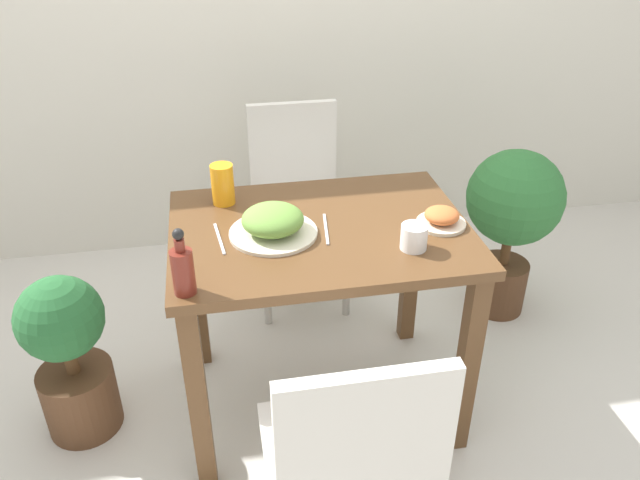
{
  "coord_description": "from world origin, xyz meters",
  "views": [
    {
      "loc": [
        -0.32,
        -1.75,
        1.77
      ],
      "look_at": [
        0.0,
        0.0,
        0.71
      ],
      "focal_mm": 35.0,
      "sensor_mm": 36.0,
      "label": 1
    }
  ],
  "objects_px": {
    "juice_glass": "(223,184)",
    "sauce_bottle": "(183,269)",
    "food_plate": "(273,222)",
    "potted_plant_left": "(69,353)",
    "chair_near": "(352,461)",
    "potted_plant_right": "(512,213)",
    "side_plate": "(442,218)",
    "chair_far": "(297,194)",
    "drink_cup": "(414,237)"
  },
  "relations": [
    {
      "from": "chair_far",
      "to": "potted_plant_right",
      "type": "xyz_separation_m",
      "value": [
        0.89,
        -0.34,
        -0.01
      ]
    },
    {
      "from": "chair_far",
      "to": "drink_cup",
      "type": "relative_size",
      "value": 10.82
    },
    {
      "from": "food_plate",
      "to": "juice_glass",
      "type": "distance_m",
      "value": 0.29
    },
    {
      "from": "food_plate",
      "to": "juice_glass",
      "type": "bearing_deg",
      "value": 119.71
    },
    {
      "from": "chair_near",
      "to": "potted_plant_right",
      "type": "xyz_separation_m",
      "value": [
        0.98,
        1.16,
        -0.01
      ]
    },
    {
      "from": "drink_cup",
      "to": "juice_glass",
      "type": "relative_size",
      "value": 0.58
    },
    {
      "from": "juice_glass",
      "to": "potted_plant_right",
      "type": "relative_size",
      "value": 0.18
    },
    {
      "from": "drink_cup",
      "to": "sauce_bottle",
      "type": "height_order",
      "value": "sauce_bottle"
    },
    {
      "from": "juice_glass",
      "to": "food_plate",
      "type": "bearing_deg",
      "value": -60.29
    },
    {
      "from": "juice_glass",
      "to": "sauce_bottle",
      "type": "relative_size",
      "value": 0.71
    },
    {
      "from": "food_plate",
      "to": "sauce_bottle",
      "type": "bearing_deg",
      "value": -135.28
    },
    {
      "from": "chair_near",
      "to": "potted_plant_left",
      "type": "bearing_deg",
      "value": -42.81
    },
    {
      "from": "food_plate",
      "to": "sauce_bottle",
      "type": "distance_m",
      "value": 0.39
    },
    {
      "from": "potted_plant_right",
      "to": "chair_near",
      "type": "bearing_deg",
      "value": -130.13
    },
    {
      "from": "juice_glass",
      "to": "potted_plant_left",
      "type": "height_order",
      "value": "juice_glass"
    },
    {
      "from": "chair_far",
      "to": "potted_plant_left",
      "type": "height_order",
      "value": "chair_far"
    },
    {
      "from": "chair_far",
      "to": "sauce_bottle",
      "type": "height_order",
      "value": "sauce_bottle"
    },
    {
      "from": "chair_near",
      "to": "side_plate",
      "type": "distance_m",
      "value": 0.86
    },
    {
      "from": "potted_plant_right",
      "to": "sauce_bottle",
      "type": "bearing_deg",
      "value": -151.96
    },
    {
      "from": "food_plate",
      "to": "potted_plant_left",
      "type": "height_order",
      "value": "food_plate"
    },
    {
      "from": "food_plate",
      "to": "side_plate",
      "type": "height_order",
      "value": "food_plate"
    },
    {
      "from": "potted_plant_right",
      "to": "chair_far",
      "type": "bearing_deg",
      "value": 159.28
    },
    {
      "from": "food_plate",
      "to": "sauce_bottle",
      "type": "relative_size",
      "value": 1.41
    },
    {
      "from": "juice_glass",
      "to": "sauce_bottle",
      "type": "xyz_separation_m",
      "value": [
        -0.13,
        -0.53,
        0.01
      ]
    },
    {
      "from": "chair_far",
      "to": "potted_plant_left",
      "type": "bearing_deg",
      "value": -140.98
    },
    {
      "from": "chair_near",
      "to": "side_plate",
      "type": "height_order",
      "value": "chair_near"
    },
    {
      "from": "food_plate",
      "to": "potted_plant_left",
      "type": "bearing_deg",
      "value": 176.29
    },
    {
      "from": "food_plate",
      "to": "drink_cup",
      "type": "relative_size",
      "value": 3.42
    },
    {
      "from": "food_plate",
      "to": "potted_plant_left",
      "type": "relative_size",
      "value": 0.45
    },
    {
      "from": "side_plate",
      "to": "drink_cup",
      "type": "bearing_deg",
      "value": -137.42
    },
    {
      "from": "chair_far",
      "to": "side_plate",
      "type": "height_order",
      "value": "chair_far"
    },
    {
      "from": "food_plate",
      "to": "side_plate",
      "type": "distance_m",
      "value": 0.55
    },
    {
      "from": "juice_glass",
      "to": "sauce_bottle",
      "type": "bearing_deg",
      "value": -104.16
    },
    {
      "from": "side_plate",
      "to": "juice_glass",
      "type": "xyz_separation_m",
      "value": [
        -0.7,
        0.29,
        0.05
      ]
    },
    {
      "from": "chair_near",
      "to": "sauce_bottle",
      "type": "height_order",
      "value": "sauce_bottle"
    },
    {
      "from": "side_plate",
      "to": "sauce_bottle",
      "type": "relative_size",
      "value": 0.81
    },
    {
      "from": "chair_near",
      "to": "drink_cup",
      "type": "bearing_deg",
      "value": -119.8
    },
    {
      "from": "chair_near",
      "to": "sauce_bottle",
      "type": "xyz_separation_m",
      "value": [
        -0.38,
        0.44,
        0.33
      ]
    },
    {
      "from": "side_plate",
      "to": "juice_glass",
      "type": "relative_size",
      "value": 1.14
    },
    {
      "from": "side_plate",
      "to": "drink_cup",
      "type": "xyz_separation_m",
      "value": [
        -0.14,
        -0.12,
        0.01
      ]
    },
    {
      "from": "chair_near",
      "to": "potted_plant_left",
      "type": "distance_m",
      "value": 1.13
    },
    {
      "from": "chair_near",
      "to": "juice_glass",
      "type": "relative_size",
      "value": 6.26
    },
    {
      "from": "chair_near",
      "to": "sauce_bottle",
      "type": "distance_m",
      "value": 0.67
    },
    {
      "from": "chair_far",
      "to": "food_plate",
      "type": "relative_size",
      "value": 3.16
    },
    {
      "from": "drink_cup",
      "to": "potted_plant_right",
      "type": "relative_size",
      "value": 0.11
    },
    {
      "from": "potted_plant_left",
      "to": "potted_plant_right",
      "type": "relative_size",
      "value": 0.81
    },
    {
      "from": "chair_near",
      "to": "juice_glass",
      "type": "xyz_separation_m",
      "value": [
        -0.24,
        0.97,
        0.33
      ]
    },
    {
      "from": "sauce_bottle",
      "to": "chair_far",
      "type": "bearing_deg",
      "value": 66.14
    },
    {
      "from": "side_plate",
      "to": "drink_cup",
      "type": "distance_m",
      "value": 0.18
    },
    {
      "from": "juice_glass",
      "to": "potted_plant_right",
      "type": "height_order",
      "value": "juice_glass"
    }
  ]
}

